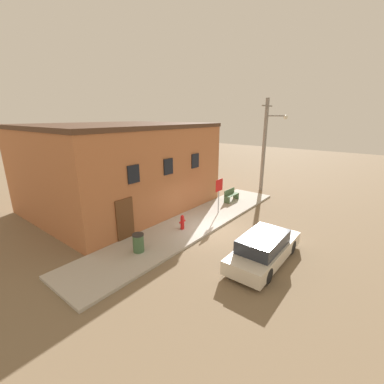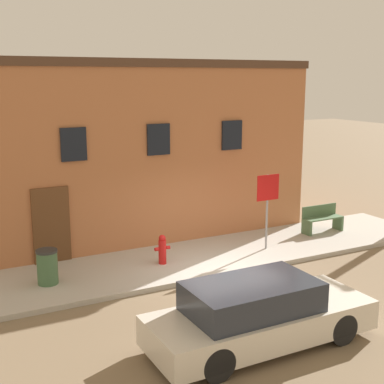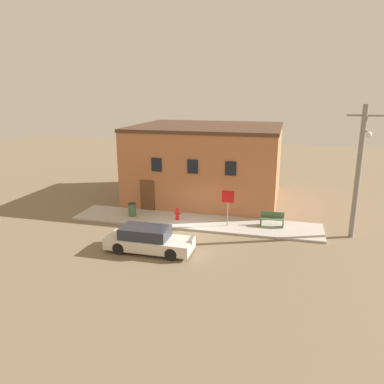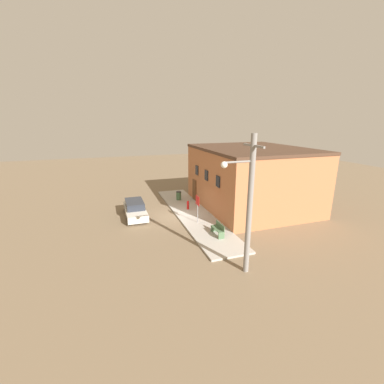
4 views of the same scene
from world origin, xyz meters
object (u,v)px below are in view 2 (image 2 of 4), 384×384
fire_hydrant (162,249)px  trash_bin (47,267)px  parked_car (258,315)px  bench (322,219)px  stop_sign (268,197)px

fire_hydrant → trash_bin: trash_bin is taller
fire_hydrant → parked_car: parked_car is taller
fire_hydrant → bench: (5.86, 0.37, 0.02)m
parked_car → trash_bin: bearing=121.9°
fire_hydrant → stop_sign: 3.44m
trash_bin → fire_hydrant: bearing=0.1°
fire_hydrant → parked_car: 4.71m
fire_hydrant → parked_car: (-0.14, -4.71, 0.09)m
trash_bin → stop_sign: bearing=-2.1°
fire_hydrant → stop_sign: bearing=-4.2°
fire_hydrant → bench: size_ratio=0.58×
fire_hydrant → trash_bin: size_ratio=0.94×
fire_hydrant → bench: 5.87m
stop_sign → bench: 2.92m
stop_sign → parked_car: stop_sign is taller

